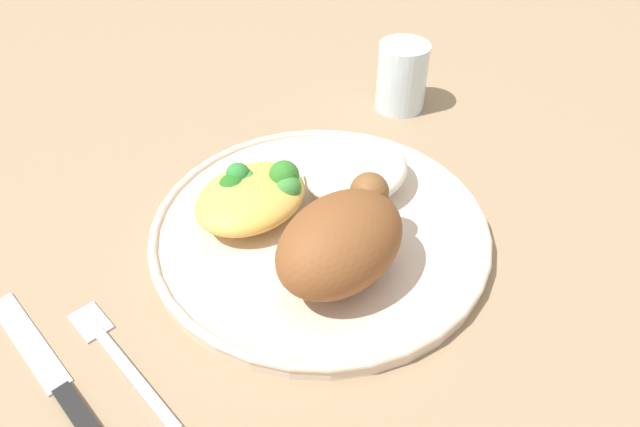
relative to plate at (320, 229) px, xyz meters
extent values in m
plane|color=#987D5E|center=(0.00, 0.00, -0.01)|extent=(2.00, 2.00, 0.00)
cylinder|color=beige|center=(0.00, 0.00, 0.00)|extent=(0.29, 0.29, 0.01)
torus|color=beige|center=(0.00, 0.00, 0.00)|extent=(0.30, 0.30, 0.01)
ellipsoid|color=brown|center=(-0.03, -0.05, 0.04)|extent=(0.11, 0.08, 0.07)
sphere|color=brown|center=(0.01, -0.04, 0.06)|extent=(0.03, 0.03, 0.03)
ellipsoid|color=white|center=(0.06, 0.01, 0.03)|extent=(0.10, 0.09, 0.04)
ellipsoid|color=#EBB24E|center=(-0.03, 0.05, 0.02)|extent=(0.10, 0.08, 0.03)
sphere|color=#31853A|center=(-0.03, 0.07, 0.04)|extent=(0.02, 0.02, 0.02)
sphere|color=#3D9136|center=(-0.02, 0.07, 0.03)|extent=(0.02, 0.02, 0.02)
sphere|color=#26711F|center=(-0.04, 0.07, 0.03)|extent=(0.03, 0.03, 0.03)
sphere|color=#337D2A|center=(0.00, 0.04, 0.04)|extent=(0.03, 0.03, 0.03)
sphere|color=#3D8739|center=(-0.01, 0.03, 0.03)|extent=(0.02, 0.02, 0.02)
cube|color=#B2B2B7|center=(-0.19, 0.00, -0.01)|extent=(0.02, 0.11, 0.01)
cube|color=#B2B2B7|center=(-0.19, 0.07, -0.01)|extent=(0.02, 0.04, 0.00)
cube|color=black|center=(-0.24, -0.01, 0.00)|extent=(0.02, 0.08, 0.01)
cube|color=#B2B2B7|center=(-0.23, 0.08, -0.01)|extent=(0.03, 0.11, 0.00)
cylinder|color=silver|center=(0.23, 0.08, 0.03)|extent=(0.06, 0.06, 0.08)
camera|label=1|loc=(-0.27, -0.25, 0.34)|focal=32.06mm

